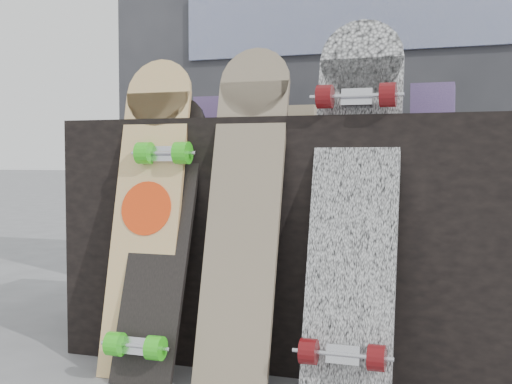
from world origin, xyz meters
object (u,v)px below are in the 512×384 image
(longboard_cascadia, at_px, (354,195))
(skateboard_dark, at_px, (159,230))
(longboard_celtic, at_px, (245,202))
(longboard_geisha, at_px, (148,204))
(vendor_table, at_px, (315,237))

(longboard_cascadia, distance_m, skateboard_dark, 0.61)
(longboard_celtic, height_order, longboard_cascadia, longboard_cascadia)
(longboard_cascadia, height_order, skateboard_dark, longboard_cascadia)
(longboard_cascadia, relative_size, skateboard_dark, 1.25)
(longboard_geisha, relative_size, skateboard_dark, 1.14)
(longboard_celtic, bearing_deg, longboard_cascadia, 2.68)
(skateboard_dark, bearing_deg, longboard_celtic, 5.04)
(longboard_cascadia, bearing_deg, skateboard_dark, -176.24)
(vendor_table, distance_m, skateboard_dark, 0.56)
(vendor_table, xyz_separation_m, longboard_geisha, (-0.46, -0.35, 0.13))
(skateboard_dark, bearing_deg, vendor_table, 43.01)
(longboard_geisha, bearing_deg, skateboard_dark, -26.38)
(vendor_table, bearing_deg, longboard_geisha, -142.49)
(longboard_celtic, bearing_deg, longboard_geisha, 179.58)
(vendor_table, distance_m, longboard_celtic, 0.41)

